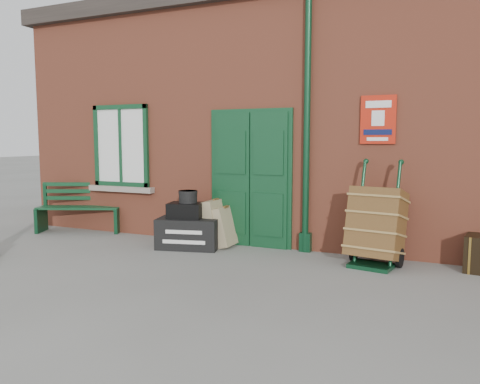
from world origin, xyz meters
The scene contains 9 objects.
ground centered at (0.00, 0.00, 0.00)m, with size 80.00×80.00×0.00m, color gray.
station_building centered at (0.00, 3.49, 2.16)m, with size 10.30×4.30×4.36m.
bench centered at (-3.79, 1.32, 0.49)m, with size 1.63×1.05×0.97m.
houdini_trunk centered at (-1.16, 0.90, 0.25)m, with size 0.99×0.54×0.50m, color black.
strongbox centered at (-1.21, 0.90, 0.62)m, with size 0.54×0.40×0.25m, color black.
hatbox centered at (-1.18, 0.93, 0.84)m, with size 0.30×0.30×0.20m, color black.
suitcase_back centered at (-0.85, 1.25, 0.39)m, with size 0.21×0.53×0.75m, color tan.
suitcase_front centered at (-0.67, 1.25, 0.33)m, with size 0.19×0.48×0.64m, color tan.
porter_trolley centered at (1.77, 1.06, 0.56)m, with size 0.82×0.87×1.46m.
Camera 1 is at (2.62, -5.61, 1.75)m, focal length 35.00 mm.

